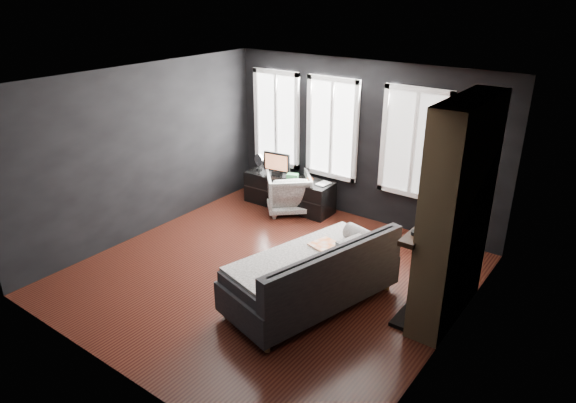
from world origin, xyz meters
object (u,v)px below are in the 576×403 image
Objects in this scene: book at (320,176)px; sofa at (311,270)px; armchair at (289,191)px; monitor at (277,162)px; mug at (310,180)px; media_console at (289,192)px; mantel_vase at (449,199)px.

sofa is at bearing -58.98° from book.
book is at bearing 160.91° from armchair.
mug is (0.72, 0.00, -0.18)m from monitor.
media_console is at bearing -99.21° from armchair.
mug is at bearing -147.54° from book.
sofa is 3.28m from monitor.
monitor is at bearing -173.81° from book.
monitor is at bearing 163.66° from mantel_vase.
monitor reaches higher than armchair.
media_console is at bearing -3.96° from monitor.
mantel_vase reaches higher than mug.
sofa is 1.94m from mantel_vase.
armchair is at bearing -57.80° from media_console.
mantel_vase reaches higher than media_console.
book is 2.94m from mantel_vase.
sofa is 9.11× the size of book.
monitor reaches higher than book.
media_console is at bearing 146.18° from sofa.
mug is at bearing 139.29° from sofa.
mug is 0.47× the size of book.
mantel_vase is (3.15, -0.90, 0.92)m from armchair.
mug is at bearing -8.27° from monitor.
sofa is 3.10m from media_console.
monitor reaches higher than media_console.
sofa is 4.23× the size of monitor.
armchair is at bearing -28.32° from monitor.
mantel_vase is (2.64, -1.12, 0.61)m from book.
media_console is 0.58m from mug.
sofa reaches higher than armchair.
armchair reaches higher than mug.
book is 1.38× the size of mantel_vase.
mug is at bearing -3.64° from media_console.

